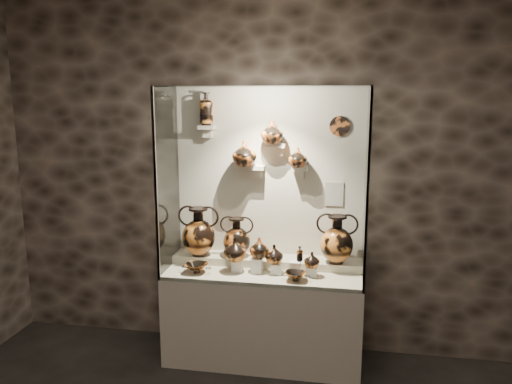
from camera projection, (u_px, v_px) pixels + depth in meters
wall_back at (269, 178)px, 4.49m from camera, size 5.00×0.02×3.20m
plinth at (263, 317)px, 4.41m from camera, size 1.70×0.60×0.80m
front_tier at (263, 273)px, 4.33m from camera, size 1.68×0.58×0.03m
rear_tier at (267, 262)px, 4.49m from camera, size 1.70×0.25×0.10m
back_panel at (269, 178)px, 4.49m from camera, size 1.70×0.03×1.60m
glass_front at (258, 190)px, 3.89m from camera, size 1.70×0.01×1.60m
glass_left at (168, 181)px, 4.32m from camera, size 0.01×0.60×1.60m
glass_right at (367, 187)px, 4.04m from camera, size 0.01×0.60×1.60m
glass_top at (264, 87)px, 4.03m from camera, size 1.70×0.60×0.01m
frame_post_left at (156, 187)px, 4.04m from camera, size 0.02×0.02×1.60m
frame_post_right at (368, 193)px, 3.76m from camera, size 0.02×0.02×1.60m
pedestal_a at (237, 266)px, 4.31m from camera, size 0.09×0.09×0.10m
pedestal_b at (257, 265)px, 4.27m from camera, size 0.09×0.09×0.13m
pedestal_c at (276, 269)px, 4.25m from camera, size 0.09×0.09×0.09m
pedestal_d at (295, 268)px, 4.22m from camera, size 0.09×0.09×0.12m
pedestal_e at (312, 271)px, 4.20m from camera, size 0.09×0.09×0.08m
bracket_ul at (207, 127)px, 4.42m from camera, size 0.14×0.12×0.04m
bracket_ca at (257, 168)px, 4.41m from camera, size 0.14×0.12×0.04m
bracket_cb at (279, 145)px, 4.34m from camera, size 0.10×0.12×0.04m
bracket_cc at (300, 169)px, 4.35m from camera, size 0.14×0.12×0.04m
amphora_left at (199, 232)px, 4.48m from camera, size 0.38×0.38×0.45m
amphora_mid at (237, 237)px, 4.46m from camera, size 0.30×0.30×0.36m
amphora_right at (337, 239)px, 4.28m from camera, size 0.41×0.41×0.43m
jug_a at (235, 249)px, 4.27m from camera, size 0.24×0.24×0.20m
jug_b at (259, 248)px, 4.26m from camera, size 0.18×0.18×0.18m
jug_c at (274, 254)px, 4.24m from camera, size 0.19×0.19×0.16m
jug_e at (312, 260)px, 4.16m from camera, size 0.15×0.15×0.14m
lekythos_small at (300, 253)px, 4.20m from camera, size 0.08×0.08×0.15m
kylix_left at (197, 267)px, 4.27m from camera, size 0.31×0.29×0.10m
kylix_right at (296, 275)px, 4.09m from camera, size 0.26×0.23×0.09m
lekythos_tall at (206, 107)px, 4.37m from camera, size 0.16×0.16×0.33m
ovoid_vase_a at (244, 153)px, 4.35m from camera, size 0.26×0.26×0.22m
ovoid_vase_b at (272, 132)px, 4.28m from camera, size 0.21×0.21×0.20m
ovoid_vase_c at (298, 157)px, 4.30m from camera, size 0.19×0.19×0.17m
wall_plate at (340, 126)px, 4.27m from camera, size 0.17×0.02×0.17m
info_placard at (334, 194)px, 4.39m from camera, size 0.16×0.01×0.21m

